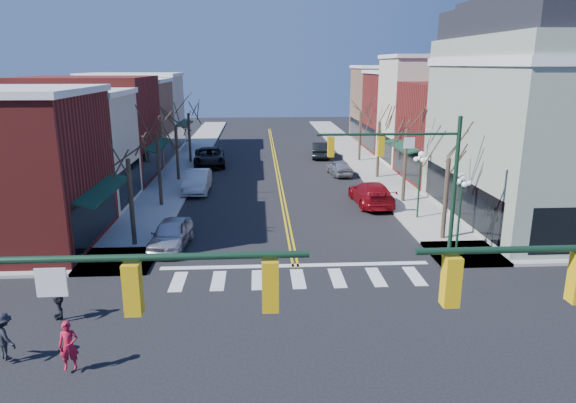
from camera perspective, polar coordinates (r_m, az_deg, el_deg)
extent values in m
plane|color=black|center=(18.11, 2.69, -16.45)|extent=(160.00, 160.00, 0.00)
cube|color=#9E9B93|center=(37.24, -14.13, -0.03)|extent=(3.50, 70.00, 0.15)
cube|color=#9E9B93|center=(38.04, 12.73, 0.37)|extent=(3.50, 70.00, 0.15)
cube|color=beige|center=(37.91, -24.73, 4.99)|extent=(10.00, 7.00, 7.50)
cube|color=maroon|center=(45.31, -21.22, 7.42)|extent=(10.00, 9.00, 8.50)
cube|color=#9F7358|center=(53.22, -18.54, 8.26)|extent=(10.00, 7.50, 7.80)
cube|color=beige|center=(60.68, -16.70, 9.33)|extent=(10.00, 8.00, 8.20)
cube|color=maroon|center=(44.89, 19.38, 7.20)|extent=(10.00, 8.50, 8.00)
cube|color=beige|center=(51.99, 16.23, 9.51)|extent=(10.00, 7.00, 10.00)
cube|color=maroon|center=(59.15, 13.78, 9.54)|extent=(10.00, 8.00, 8.50)
cube|color=#9F7358|center=(66.80, 11.79, 10.45)|extent=(10.00, 8.00, 9.00)
cube|color=gray|center=(35.19, 28.06, 6.82)|extent=(12.00, 14.00, 11.00)
cube|color=white|center=(34.97, 28.90, 13.46)|extent=(12.25, 14.25, 0.50)
cube|color=black|center=(35.06, 29.40, 17.19)|extent=(11.40, 13.40, 1.80)
cylinder|color=#14331E|center=(8.86, -19.18, -5.97)|extent=(6.50, 0.12, 0.12)
cube|color=gold|center=(8.98, -16.86, -9.27)|extent=(0.28, 0.28, 0.90)
cube|color=gold|center=(8.73, -1.99, -9.31)|extent=(0.28, 0.28, 0.90)
cube|color=gold|center=(9.32, 17.66, -8.43)|extent=(0.28, 0.28, 0.90)
cylinder|color=#14331E|center=(25.20, 17.96, 0.85)|extent=(0.20, 0.20, 7.20)
cylinder|color=#14331E|center=(23.69, 11.10, 7.35)|extent=(6.50, 0.12, 0.12)
cube|color=gold|center=(23.69, 10.27, 6.04)|extent=(0.28, 0.28, 0.90)
cube|color=gold|center=(23.27, 4.79, 6.07)|extent=(0.28, 0.28, 0.90)
cylinder|color=#14331E|center=(26.88, 18.45, -1.87)|extent=(0.12, 0.12, 4.00)
sphere|color=white|center=(26.37, 18.84, 2.61)|extent=(0.36, 0.36, 0.36)
cylinder|color=#14331E|center=(32.79, 14.35, 1.41)|extent=(0.12, 0.12, 4.00)
sphere|color=white|center=(32.37, 14.60, 5.11)|extent=(0.36, 0.36, 0.36)
cylinder|color=#382B21|center=(28.09, -17.00, -0.23)|extent=(0.24, 0.24, 4.76)
cylinder|color=#382B21|center=(35.68, -14.11, 3.36)|extent=(0.24, 0.24, 5.04)
cylinder|color=#382B21|center=(43.47, -12.20, 5.17)|extent=(0.24, 0.24, 4.55)
cylinder|color=#382B21|center=(51.27, -10.89, 6.90)|extent=(0.24, 0.24, 4.90)
cylinder|color=#382B21|center=(29.12, 17.09, 0.14)|extent=(0.24, 0.24, 4.62)
cylinder|color=#382B21|center=(36.46, 12.85, 3.79)|extent=(0.24, 0.24, 5.18)
cylinder|color=#382B21|center=(44.11, 10.00, 5.61)|extent=(0.24, 0.24, 4.83)
cylinder|color=#382B21|center=(51.83, 8.00, 7.14)|extent=(0.24, 0.24, 4.97)
imported|color=silver|center=(27.85, -12.88, -3.56)|extent=(2.13, 4.57, 1.52)
imported|color=silver|center=(39.65, -10.06, 2.23)|extent=(1.79, 5.08, 1.67)
imported|color=black|center=(49.85, -8.73, 4.92)|extent=(3.36, 6.41, 1.72)
imported|color=maroon|center=(35.89, 9.23, 0.89)|extent=(2.53, 5.69, 1.62)
imported|color=#A4A3A8|center=(45.26, 5.72, 3.78)|extent=(2.04, 4.20, 1.38)
imported|color=black|center=(53.82, 3.66, 5.75)|extent=(2.28, 5.14, 1.64)
imported|color=#AB122C|center=(17.96, -23.20, -14.51)|extent=(0.64, 0.48, 1.62)
imported|color=black|center=(21.41, -24.24, -9.70)|extent=(0.84, 1.04, 1.65)
imported|color=black|center=(19.41, -29.00, -12.98)|extent=(1.18, 1.11, 1.60)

